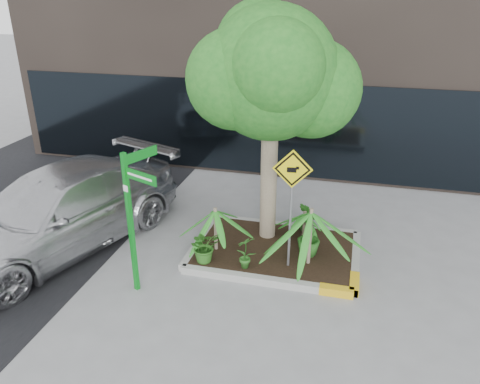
% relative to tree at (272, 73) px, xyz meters
% --- Properties ---
extents(ground, '(80.00, 80.00, 0.00)m').
position_rel_tree_xyz_m(ground, '(0.07, -0.80, -3.54)').
color(ground, gray).
rests_on(ground, ground).
extents(planter, '(3.35, 2.36, 0.15)m').
position_rel_tree_xyz_m(planter, '(0.30, -0.53, -3.44)').
color(planter, '#9E9E99').
rests_on(planter, ground).
extents(tree, '(3.23, 2.87, 4.85)m').
position_rel_tree_xyz_m(tree, '(0.00, 0.00, 0.00)').
color(tree, gray).
rests_on(tree, ground).
extents(palm_front, '(1.30, 1.30, 1.44)m').
position_rel_tree_xyz_m(palm_front, '(0.98, -0.91, -2.31)').
color(palm_front, gray).
rests_on(palm_front, ground).
extents(palm_left, '(1.03, 1.03, 1.14)m').
position_rel_tree_xyz_m(palm_left, '(-0.89, -0.84, -2.53)').
color(palm_left, gray).
rests_on(palm_left, ground).
extents(palm_back, '(0.69, 0.69, 0.77)m').
position_rel_tree_xyz_m(palm_back, '(0.77, 0.05, -2.82)').
color(palm_back, gray).
rests_on(palm_back, ground).
extents(parked_car, '(4.02, 6.02, 1.62)m').
position_rel_tree_xyz_m(parked_car, '(-4.13, -1.28, -2.73)').
color(parked_car, '#B8B8BD').
rests_on(parked_car, ground).
extents(shrub_a, '(0.81, 0.81, 0.64)m').
position_rel_tree_xyz_m(shrub_a, '(-0.96, -1.32, -3.07)').
color(shrub_a, '#29611B').
rests_on(shrub_a, planter).
extents(shrub_b, '(0.63, 0.63, 0.79)m').
position_rel_tree_xyz_m(shrub_b, '(0.93, -0.59, -2.99)').
color(shrub_b, '#26661E').
rests_on(shrub_b, planter).
extents(shrub_c, '(0.50, 0.50, 0.68)m').
position_rel_tree_xyz_m(shrub_c, '(-0.15, -1.35, -3.05)').
color(shrub_c, '#265E1D').
rests_on(shrub_c, planter).
extents(shrub_d, '(0.50, 0.50, 0.69)m').
position_rel_tree_xyz_m(shrub_d, '(0.78, 0.35, -3.04)').
color(shrub_d, '#27661D').
rests_on(shrub_d, planter).
extents(street_sign_post, '(0.72, 0.95, 2.60)m').
position_rel_tree_xyz_m(street_sign_post, '(-1.87, -2.28, -1.93)').
color(street_sign_post, '#0C861E').
rests_on(street_sign_post, ground).
extents(cattle_sign, '(0.71, 0.13, 2.31)m').
position_rel_tree_xyz_m(cattle_sign, '(0.61, -1.06, -1.83)').
color(cattle_sign, slate).
rests_on(cattle_sign, ground).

